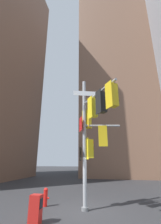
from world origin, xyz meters
TOP-DOWN VIEW (x-y plane):
  - ground at (0.00, 0.00)m, footprint 120.00×120.00m
  - building_mid_block at (3.22, 20.21)m, footprint 12.90×12.90m
  - signal_pole_assembly at (0.58, -0.54)m, footprint 2.51×3.23m
  - fire_hydrant at (-2.22, 0.32)m, footprint 0.33×0.23m
  - newspaper_box at (-1.63, -2.01)m, footprint 0.45×0.36m

SIDE VIEW (x-z plane):
  - ground at x=0.00m, z-range 0.00..0.00m
  - fire_hydrant at x=-2.22m, z-range 0.02..0.94m
  - newspaper_box at x=-1.63m, z-range 0.00..1.03m
  - signal_pole_assembly at x=0.58m, z-range 0.61..7.62m
  - building_mid_block at x=3.22m, z-range 0.00..36.08m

